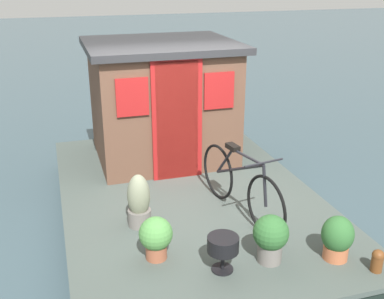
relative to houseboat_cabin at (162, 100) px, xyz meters
name	(u,v)px	position (x,y,z in m)	size (l,w,h in m)	color
ground_plane	(188,219)	(-1.41, 0.00, -1.34)	(60.00, 60.00, 0.00)	#384C54
houseboat_deck	(188,206)	(-1.41, 0.00, -1.13)	(5.04, 3.33, 0.42)	#424C47
houseboat_cabin	(162,100)	(0.00, 0.00, 0.00)	(1.97, 2.24, 1.83)	brown
bicycle	(240,185)	(-2.18, -0.43, -0.52)	(1.79, 0.50, 0.88)	black
potted_plant_lavender	(139,202)	(-2.07, 0.79, -0.62)	(0.27, 0.27, 0.65)	slate
potted_plant_basil	(337,237)	(-3.35, -1.05, -0.67)	(0.34, 0.34, 0.49)	#B2603D
potted_plant_rosemary	(156,236)	(-2.80, 0.75, -0.66)	(0.36, 0.36, 0.47)	#935138
potted_plant_mint	(271,237)	(-3.19, -0.36, -0.63)	(0.37, 0.37, 0.52)	slate
charcoal_grill	(223,246)	(-3.20, 0.16, -0.64)	(0.32, 0.32, 0.38)	black
mooring_bollard	(377,260)	(-3.66, -1.32, -0.79)	(0.12, 0.12, 0.24)	brown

